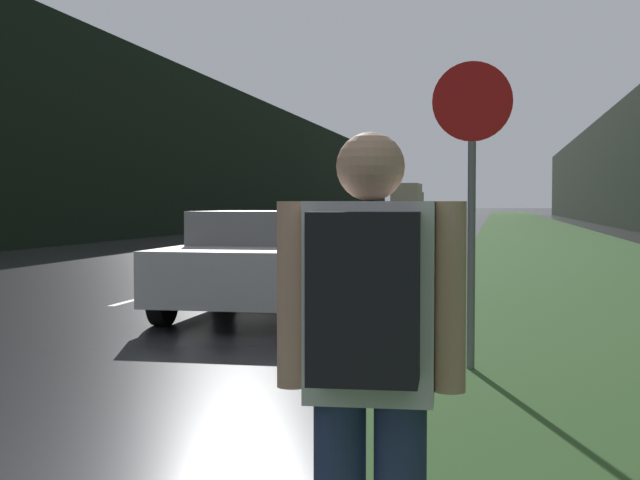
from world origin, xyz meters
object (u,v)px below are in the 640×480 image
(car_passing_far, at_px, (405,223))
(car_oncoming, at_px, (367,216))
(hitchhiker_with_backpack, at_px, (369,366))
(car_passing_near, at_px, (255,262))
(delivery_truck, at_px, (408,201))
(stop_sign, at_px, (472,180))

(car_passing_far, height_order, car_oncoming, car_passing_far)
(hitchhiker_with_backpack, relative_size, car_passing_far, 0.37)
(car_passing_far, bearing_deg, car_passing_near, 90.00)
(car_passing_far, bearing_deg, hitchhiker_with_backpack, 95.57)
(car_passing_near, bearing_deg, hitchhiker_with_backpack, 107.64)
(hitchhiker_with_backpack, relative_size, car_passing_near, 0.42)
(hitchhiker_with_backpack, xyz_separation_m, delivery_truck, (-7.35, 76.01, 0.72))
(stop_sign, bearing_deg, car_passing_near, 129.84)
(hitchhiker_with_backpack, bearing_deg, car_passing_near, 104.84)
(car_oncoming, relative_size, delivery_truck, 0.58)
(car_passing_far, xyz_separation_m, delivery_truck, (-4.56, 47.34, 0.91))
(delivery_truck, bearing_deg, hitchhiker_with_backpack, -84.48)
(car_passing_far, relative_size, delivery_truck, 0.61)
(stop_sign, xyz_separation_m, car_passing_near, (-2.96, 3.55, -0.99))
(stop_sign, distance_m, car_passing_near, 4.73)
(delivery_truck, bearing_deg, car_oncoming, -90.00)
(hitchhiker_with_backpack, height_order, delivery_truck, delivery_truck)
(car_passing_near, bearing_deg, car_oncoming, -83.82)
(hitchhiker_with_backpack, bearing_deg, car_passing_far, 92.77)
(car_passing_far, relative_size, car_oncoming, 1.06)
(hitchhiker_with_backpack, height_order, car_passing_far, hitchhiker_with_backpack)
(stop_sign, xyz_separation_m, car_passing_far, (-2.96, 23.42, -0.91))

